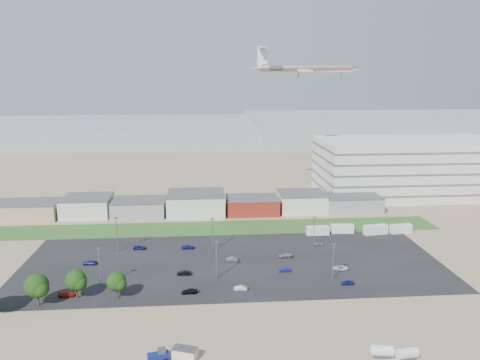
{
  "coord_description": "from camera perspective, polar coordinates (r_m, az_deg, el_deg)",
  "views": [
    {
      "loc": [
        -2.87,
        -106.54,
        52.38
      ],
      "look_at": [
        7.35,
        22.0,
        23.94
      ],
      "focal_mm": 35.0,
      "sensor_mm": 36.0,
      "label": 1
    }
  ],
  "objects": [
    {
      "name": "parked_car_5",
      "position": [
        141.97,
        -17.83,
        -9.56
      ],
      "size": [
        3.95,
        1.8,
        1.31
      ],
      "primitive_type": "imported",
      "rotation": [
        0.0,
        0.0,
        -1.64
      ],
      "color": "navy",
      "rests_on": "ground"
    },
    {
      "name": "tree_near",
      "position": [
        119.13,
        -14.82,
        -12.09
      ],
      "size": [
        5.01,
        5.01,
        7.51
      ],
      "primitive_type": null,
      "color": "black",
      "rests_on": "ground"
    },
    {
      "name": "box_trailer_a",
      "position": [
        161.83,
        9.44,
        -6.08
      ],
      "size": [
        7.69,
        2.47,
        2.88
      ],
      "primitive_type": null,
      "rotation": [
        0.0,
        0.0,
        0.01
      ],
      "color": "silver",
      "rests_on": "ground"
    },
    {
      "name": "lightpole_front_m",
      "position": [
        125.42,
        -2.89,
        -9.69
      ],
      "size": [
        1.22,
        0.51,
        10.34
      ],
      "primitive_type": null,
      "color": "slate",
      "rests_on": "ground"
    },
    {
      "name": "parked_car_7",
      "position": [
        138.21,
        -0.96,
        -9.58
      ],
      "size": [
        3.56,
        1.56,
        1.14
      ],
      "primitive_type": "imported",
      "rotation": [
        0.0,
        0.0,
        -1.68
      ],
      "color": "#595B5E",
      "rests_on": "ground"
    },
    {
      "name": "ground",
      "position": [
        118.75,
        -2.78,
        -13.75
      ],
      "size": [
        700.0,
        700.0,
        0.0
      ],
      "primitive_type": "plane",
      "color": "#8B7358",
      "rests_on": "ground"
    },
    {
      "name": "portable_shed",
      "position": [
        95.0,
        -6.76,
        -20.28
      ],
      "size": [
        5.15,
        3.8,
        2.33
      ],
      "primitive_type": null,
      "rotation": [
        0.0,
        0.0,
        -0.34
      ],
      "color": "beige",
      "rests_on": "ground"
    },
    {
      "name": "lightpole_back_l",
      "position": [
        148.06,
        -14.78,
        -6.47
      ],
      "size": [
        1.29,
        0.54,
        10.93
      ],
      "primitive_type": null,
      "color": "slate",
      "rests_on": "ground"
    },
    {
      "name": "airliner",
      "position": [
        208.67,
        8.06,
        13.34
      ],
      "size": [
        51.75,
        38.91,
        14.07
      ],
      "primitive_type": null,
      "rotation": [
        0.0,
        0.0,
        -0.14
      ],
      "color": "silver"
    },
    {
      "name": "lightpole_front_l",
      "position": [
        125.21,
        -16.73,
        -10.22
      ],
      "size": [
        1.24,
        0.52,
        10.55
      ],
      "primitive_type": null,
      "color": "slate",
      "rests_on": "ground"
    },
    {
      "name": "tree_mid",
      "position": [
        121.1,
        -23.53,
        -11.98
      ],
      "size": [
        5.92,
        5.92,
        8.89
      ],
      "primitive_type": null,
      "color": "black",
      "rests_on": "ground"
    },
    {
      "name": "lightpole_back_r",
      "position": [
        149.24,
        9.01,
        -6.28
      ],
      "size": [
        1.15,
        0.48,
        9.79
      ],
      "primitive_type": null,
      "color": "slate",
      "rests_on": "ground"
    },
    {
      "name": "box_trailer_b",
      "position": [
        165.29,
        12.34,
        -5.81
      ],
      "size": [
        7.81,
        2.77,
        2.89
      ],
      "primitive_type": null,
      "rotation": [
        0.0,
        0.0,
        -0.05
      ],
      "color": "silver",
      "rests_on": "ground"
    },
    {
      "name": "lightpole_back_m",
      "position": [
        144.96,
        -3.37,
        -6.62
      ],
      "size": [
        1.2,
        0.5,
        10.2
      ],
      "primitive_type": null,
      "color": "slate",
      "rests_on": "ground"
    },
    {
      "name": "building_row",
      "position": [
        184.55,
        -8.79,
        -2.91
      ],
      "size": [
        170.0,
        20.0,
        8.0
      ],
      "primitive_type": null,
      "color": "silver",
      "rests_on": "ground"
    },
    {
      "name": "parked_car_2",
      "position": [
        126.48,
        12.94,
        -12.08
      ],
      "size": [
        3.42,
        1.47,
        1.15
      ],
      "primitive_type": "imported",
      "rotation": [
        0.0,
        0.0,
        -1.6
      ],
      "color": "navy",
      "rests_on": "ground"
    },
    {
      "name": "tree_right",
      "position": [
        121.71,
        -19.36,
        -11.71
      ],
      "size": [
        5.39,
        5.39,
        8.09
      ],
      "primitive_type": null,
      "color": "black",
      "rests_on": "ground"
    },
    {
      "name": "storage_tank_nw",
      "position": [
        98.88,
        16.89,
        -19.28
      ],
      "size": [
        4.51,
        2.8,
        2.53
      ],
      "primitive_type": null,
      "rotation": [
        0.0,
        0.0,
        -0.17
      ],
      "color": "silver",
      "rests_on": "ground"
    },
    {
      "name": "box_trailer_c",
      "position": [
        166.75,
        16.21,
        -5.83
      ],
      "size": [
        8.52,
        3.93,
        3.08
      ],
      "primitive_type": null,
      "rotation": [
        0.0,
        0.0,
        0.17
      ],
      "color": "silver",
      "rests_on": "ground"
    },
    {
      "name": "parked_car_8",
      "position": [
        151.88,
        9.51,
        -7.7
      ],
      "size": [
        3.23,
        1.35,
        1.09
      ],
      "primitive_type": "imported",
      "rotation": [
        0.0,
        0.0,
        1.55
      ],
      "color": "#A5A5AA",
      "rests_on": "ground"
    },
    {
      "name": "lightpole_front_r",
      "position": [
        126.73,
        11.3,
        -9.76
      ],
      "size": [
        1.18,
        0.49,
        10.06
      ],
      "primitive_type": null,
      "color": "slate",
      "rests_on": "ground"
    },
    {
      "name": "parking_lot",
      "position": [
        137.18,
        -0.93,
        -10.01
      ],
      "size": [
        120.0,
        50.0,
        0.01
      ],
      "primitive_type": "cube",
      "color": "black",
      "rests_on": "ground"
    },
    {
      "name": "grass_strip",
      "position": [
        166.99,
        -3.35,
        -5.86
      ],
      "size": [
        160.0,
        16.0,
        0.02
      ],
      "primitive_type": "cube",
      "color": "#2A541F",
      "rests_on": "ground"
    },
    {
      "name": "parked_car_12",
      "position": [
        141.17,
        5.52,
        -9.14
      ],
      "size": [
        4.38,
        2.21,
        1.22
      ],
      "primitive_type": "imported",
      "rotation": [
        0.0,
        0.0,
        -1.69
      ],
      "color": "#A5A5AA",
      "rests_on": "ground"
    },
    {
      "name": "parked_car_4",
      "position": [
        129.73,
        -6.85,
        -11.17
      ],
      "size": [
        3.87,
        1.55,
        1.25
      ],
      "primitive_type": "imported",
      "rotation": [
        0.0,
        0.0,
        -1.63
      ],
      "color": "black",
      "rests_on": "ground"
    },
    {
      "name": "parked_car_1",
      "position": [
        131.47,
        5.44,
        -10.83
      ],
      "size": [
        3.51,
        1.23,
        1.16
      ],
      "primitive_type": "imported",
      "rotation": [
        0.0,
        0.0,
        -1.57
      ],
      "color": "navy",
      "rests_on": "ground"
    },
    {
      "name": "parked_car_0",
      "position": [
        134.98,
        12.12,
        -10.43
      ],
      "size": [
        4.3,
        2.38,
        1.14
      ],
      "primitive_type": "imported",
      "rotation": [
        0.0,
        0.0,
        -1.7
      ],
      "color": "silver",
      "rests_on": "ground"
    },
    {
      "name": "telehandler",
      "position": [
        94.86,
        -9.94,
        -20.32
      ],
      "size": [
        6.71,
        3.5,
        2.67
      ],
      "primitive_type": null,
      "rotation": [
        0.0,
        0.0,
        0.22
      ],
      "color": "navy",
      "rests_on": "ground"
    },
    {
      "name": "parked_car_13",
      "position": [
        120.58,
        0.07,
        -13.02
      ],
      "size": [
        3.49,
        1.58,
        1.11
      ],
      "primitive_type": "imported",
      "rotation": [
        0.0,
        0.0,
        -1.69
      ],
      "color": "silver",
      "rests_on": "ground"
    },
    {
      "name": "parked_car_3",
      "position": [
        119.51,
        -6.19,
        -13.33
      ],
      "size": [
        3.95,
        1.62,
        1.14
      ],
      "primitive_type": "imported",
      "rotation": [
        0.0,
        0.0,
        -1.56
      ],
      "color": "black",
      "rests_on": "ground"
    },
    {
      "name": "parked_car_10",
      "position": [
        124.73,
        -20.35,
        -12.92
      ],
      "size": [
        4.16,
        1.75,
        1.2
      ],
      "primitive_type": "imported",
      "rotation": [
        0.0,
        0.0,
        1.59
      ],
      "color": "maroon",
      "rests_on": "ground"
    },
    {
      "name": "parked_car_6",
      "position": [
        148.08,
        -6.33,
        -8.11
      ],
      "size": [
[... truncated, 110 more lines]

